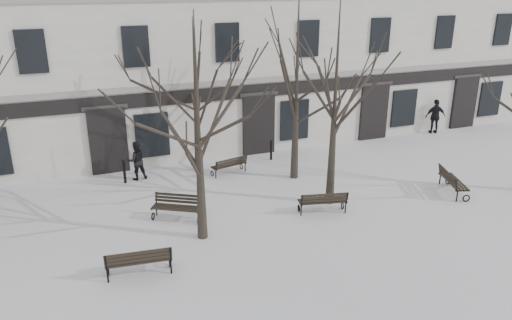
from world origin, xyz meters
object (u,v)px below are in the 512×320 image
bench_5 (452,181)px  tree_2 (336,78)px  bench_1 (139,260)px  bench_3 (177,206)px  bench_2 (323,201)px  bench_4 (229,165)px  tree_1 (197,103)px

bench_5 → tree_2: bearing=99.1°
bench_5 → bench_1: bearing=116.5°
bench_1 → bench_3: 3.67m
tree_2 → bench_1: tree_2 is taller
bench_2 → bench_5: (5.68, -0.22, 0.03)m
bench_2 → bench_4: (-1.95, 4.88, -0.04)m
tree_2 → bench_4: bearing=122.4°
tree_2 → bench_1: bearing=-162.2°
bench_1 → bench_5: bench_1 is taller
tree_2 → bench_1: 9.01m
tree_2 → bench_2: bearing=-133.8°
tree_1 → bench_4: size_ratio=4.34×
tree_2 → bench_1: size_ratio=3.96×
bench_3 → bench_5: size_ratio=0.94×
bench_3 → bench_5: 10.84m
tree_2 → bench_4: tree_2 is taller
tree_1 → tree_2: bearing=9.4°
bench_1 → bench_4: 8.21m
bench_4 → bench_2: bearing=98.2°
bench_4 → bench_3: bearing=34.3°
bench_2 → tree_2: bearing=-120.6°
bench_1 → bench_3: bearing=-113.8°
bench_2 → bench_3: 5.24m
tree_1 → bench_5: size_ratio=3.75×
bench_1 → bench_2: 7.07m
bench_2 → bench_3: (-5.03, 1.48, 0.01)m
tree_1 → bench_2: size_ratio=3.97×
bench_3 → bench_1: bearing=-88.8°
bench_3 → tree_1: bearing=-42.9°
tree_2 → bench_1: (-7.56, -2.42, -4.27)m
tree_2 → bench_3: 7.19m
bench_2 → bench_4: size_ratio=1.09×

